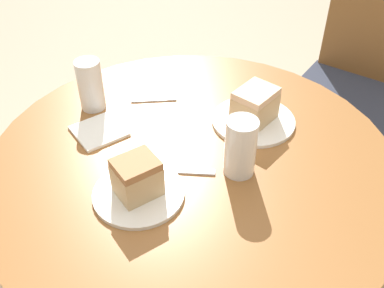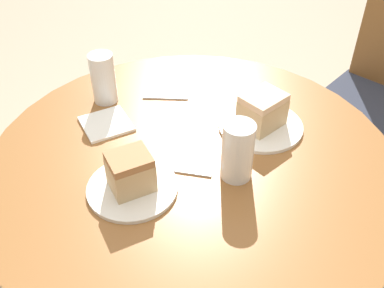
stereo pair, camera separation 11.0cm
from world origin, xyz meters
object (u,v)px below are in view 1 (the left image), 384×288
Objects in this scene: plate_near at (139,193)px; cake_slice_near at (137,177)px; chair at (355,84)px; cake_slice_far at (255,105)px; plate_far at (253,121)px; glass_water at (91,88)px; glass_lemonade at (240,150)px.

cake_slice_near is (-0.00, 0.00, 0.05)m from plate_near.
cake_slice_far is (-0.04, -0.74, 0.28)m from chair.
chair is 1.16m from plate_near.
plate_near is 0.92× the size of plate_far.
cake_slice_far reaches higher than plate_far.
plate_near is at bearing -26.38° from glass_water.
cake_slice_near reaches higher than plate_far.
glass_lemonade reaches higher than cake_slice_far.
glass_lemonade is (0.13, 0.21, 0.01)m from cake_slice_near.
chair is 6.49× the size of glass_lemonade.
cake_slice_far is 0.20m from glass_lemonade.
plate_far is 1.55× the size of glass_water.
chair is 1.17m from cake_slice_near.
plate_near is at bearing -97.72° from cake_slice_far.
glass_lemonade is 0.48m from glass_water.
cake_slice_far is 0.46m from glass_water.
plate_near is at bearing -97.72° from plate_far.
cake_slice_near is 0.77× the size of glass_lemonade.
chair is 4.23× the size of plate_far.
cake_slice_near is (-0.05, -0.40, 0.05)m from plate_far.
chair is at bearing 87.16° from cake_slice_far.
plate_near is at bearing -122.18° from glass_lemonade.
cake_slice_near is at bearing -97.72° from cake_slice_far.
chair reaches higher than cake_slice_far.
glass_lemonade is at bearing 57.82° from cake_slice_near.
chair is at bearing 87.16° from plate_far.
plate_far is at bearing 82.28° from cake_slice_near.
glass_lemonade is (0.13, 0.21, 0.06)m from plate_near.
cake_slice_far reaches higher than plate_near.
cake_slice_near reaches higher than plate_near.
plate_near is at bearing 0.00° from cake_slice_near.
cake_slice_near is 0.40m from cake_slice_far.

